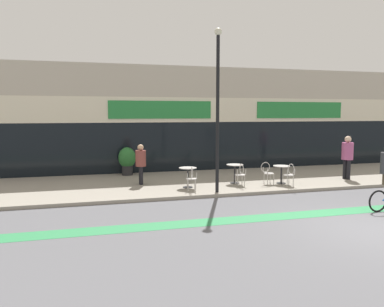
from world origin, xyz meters
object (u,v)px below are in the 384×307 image
Objects in this scene: cafe_chair_0_near at (192,177)px; pedestrian_far_end at (141,161)px; bistro_table_0 at (188,173)px; pedestrian_near_end at (347,154)px; bistro_table_2 at (281,171)px; cafe_chair_1_near at (241,173)px; cafe_chair_2_side at (267,171)px; lamp_post at (218,100)px; planter_pot at (127,160)px; bistro_table_1 at (235,170)px; cafe_chair_2_near at (290,173)px.

pedestrian_far_end is at bearing 51.83° from cafe_chair_0_near.
pedestrian_near_end is (7.10, -0.00, 0.56)m from bistro_table_0.
cafe_chair_1_near is at bearing -176.96° from bistro_table_2.
bistro_table_2 is 0.63m from cafe_chair_2_side.
planter_pot is at bearing 120.92° from lamp_post.
bistro_table_2 is 3.29m from pedestrian_near_end.
bistro_table_2 is 0.56× the size of planter_pot.
pedestrian_near_end is (9.07, -3.53, 0.39)m from planter_pot.
cafe_chair_0_near is 0.70× the size of planter_pot.
lamp_post is (-1.25, -0.82, 2.78)m from cafe_chair_1_near.
cafe_chair_0_near is 2.09m from cafe_chair_1_near.
cafe_chair_1_near is 1.00× the size of cafe_chair_2_side.
bistro_table_1 is 0.86× the size of cafe_chair_1_near.
cafe_chair_1_near is 0.48× the size of pedestrian_near_end.
bistro_table_0 and bistro_table_1 have the same top height.
lamp_post reaches higher than bistro_table_1.
cafe_chair_2_side is at bearing 163.85° from pedestrian_far_end.
pedestrian_far_end is (-5.53, 1.91, 0.44)m from cafe_chair_2_near.
pedestrian_near_end reaches higher than bistro_table_2.
pedestrian_near_end reaches higher than cafe_chair_1_near.
bistro_table_0 is at bearing 177.11° from bistro_table_2.
cafe_chair_1_near reaches higher than bistro_table_2.
cafe_chair_1_near is 1.89m from cafe_chair_2_near.
lamp_post is (0.82, -0.48, 2.78)m from cafe_chair_0_near.
cafe_chair_1_near and cafe_chair_2_near have the same top height.
pedestrian_far_end is (-3.71, 0.76, 0.41)m from bistro_table_1.
cafe_chair_1_near reaches higher than bistro_table_0.
cafe_chair_2_side is (1.19, 0.09, 0.00)m from cafe_chair_1_near.
planter_pot is at bearing 119.16° from bistro_table_0.
lamp_post is (-3.07, -0.29, 2.78)m from cafe_chair_2_near.
pedestrian_near_end reaches higher than planter_pot.
bistro_table_0 is 1.06× the size of bistro_table_2.
bistro_table_1 is at bearing 2.04° from cafe_chair_1_near.
pedestrian_far_end is at bearing 158.98° from pedestrian_near_end.
bistro_table_0 is at bearing 173.31° from cafe_chair_2_side.
planter_pot is at bearing 144.84° from pedestrian_near_end.
pedestrian_far_end reaches higher than planter_pot.
cafe_chair_0_near is 2.41m from pedestrian_far_end.
cafe_chair_0_near is at bearing -175.72° from cafe_chair_2_side.
bistro_table_1 is at bearing 167.10° from pedestrian_far_end.
cafe_chair_2_side is (1.18, -0.53, -0.03)m from bistro_table_1.
bistro_table_0 is at bearing 126.11° from lamp_post.
lamp_post is at bearing -162.74° from cafe_chair_2_side.
pedestrian_near_end reaches higher than bistro_table_0.
pedestrian_near_end reaches higher than bistro_table_1.
bistro_table_2 is 4.23m from lamp_post.
planter_pot is 0.22× the size of lamp_post.
cafe_chair_0_near is 3.89m from cafe_chair_2_near.
pedestrian_near_end is (7.11, 0.62, 0.59)m from cafe_chair_0_near.
planter_pot is (-1.96, 4.15, 0.20)m from cafe_chair_0_near.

